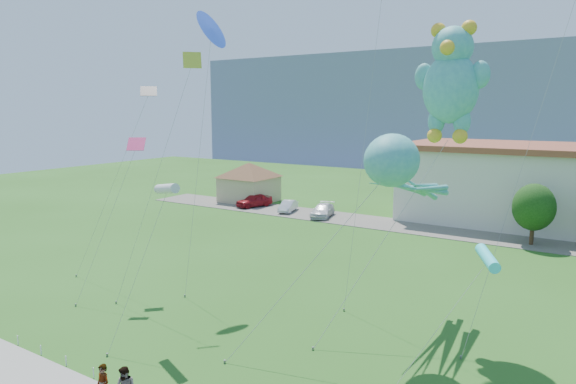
# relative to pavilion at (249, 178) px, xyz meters

# --- Properties ---
(ground) EXTENTS (160.00, 160.00, 0.00)m
(ground) POSITION_rel_pavilion_xyz_m (24.00, -38.00, -3.02)
(ground) COLOR #255417
(ground) RESTS_ON ground
(parking_strip) EXTENTS (70.00, 6.00, 0.06)m
(parking_strip) POSITION_rel_pavilion_xyz_m (24.00, -3.00, -2.99)
(parking_strip) COLOR #59544C
(parking_strip) RESTS_ON ground
(hill_ridge) EXTENTS (160.00, 50.00, 25.00)m
(hill_ridge) POSITION_rel_pavilion_xyz_m (24.00, 82.00, 9.48)
(hill_ridge) COLOR slate
(hill_ridge) RESTS_ON ground
(pavilion) EXTENTS (9.20, 9.20, 5.00)m
(pavilion) POSITION_rel_pavilion_xyz_m (0.00, 0.00, 0.00)
(pavilion) COLOR tan
(pavilion) RESTS_ON ground
(tree_near) EXTENTS (3.60, 3.60, 5.47)m
(tree_near) POSITION_rel_pavilion_xyz_m (34.00, -4.00, 0.36)
(tree_near) COLOR #3F2B19
(tree_near) RESTS_ON ground
(parked_car_red) EXTENTS (3.28, 4.97, 1.57)m
(parked_car_red) POSITION_rel_pavilion_xyz_m (2.86, -2.81, -2.18)
(parked_car_red) COLOR maroon
(parked_car_red) RESTS_ON parking_strip
(parked_car_silver) EXTENTS (2.35, 4.11, 1.28)m
(parked_car_silver) POSITION_rel_pavilion_xyz_m (8.02, -3.16, -2.32)
(parked_car_silver) COLOR silver
(parked_car_silver) RESTS_ON parking_strip
(parked_car_white) EXTENTS (3.14, 5.17, 1.40)m
(parked_car_white) POSITION_rel_pavilion_xyz_m (12.82, -3.54, -2.26)
(parked_car_white) COLOR silver
(parked_car_white) RESTS_ON parking_strip
(octopus_kite) EXTENTS (6.86, 12.25, 10.65)m
(octopus_kite) POSITION_rel_pavilion_xyz_m (30.54, -27.82, 5.67)
(octopus_kite) COLOR teal
(octopus_kite) RESTS_ON ground
(teddy_bear_kite) EXTENTS (6.13, 8.71, 16.34)m
(teddy_bear_kite) POSITION_rel_pavilion_xyz_m (31.92, -24.32, 10.33)
(teddy_bear_kite) COLOR teal
(teddy_bear_kite) RESTS_ON ground
(small_kite_pink) EXTENTS (1.63, 5.12, 10.04)m
(small_kite_pink) POSITION_rel_pavilion_xyz_m (13.72, -30.57, 5.59)
(small_kite_pink) COLOR #DE316E
(small_kite_pink) RESTS_ON ground
(small_kite_black) EXTENTS (4.89, 4.36, 13.46)m
(small_kite_black) POSITION_rel_pavilion_xyz_m (11.69, -27.86, 8.42)
(small_kite_black) COLOR black
(small_kite_black) RESTS_ON ground
(small_kite_blue) EXTENTS (1.91, 4.96, 17.73)m
(small_kite_blue) POSITION_rel_pavilion_xyz_m (16.41, -25.67, 13.63)
(small_kite_blue) COLOR blue
(small_kite_blue) RESTS_ON ground
(small_kite_yellow) EXTENTS (3.66, 4.88, 15.18)m
(small_kite_yellow) POSITION_rel_pavilion_xyz_m (17.16, -29.26, 9.83)
(small_kite_yellow) COLOR gold
(small_kite_yellow) RESTS_ON ground
(small_kite_white) EXTENTS (0.98, 4.81, 8.22)m
(small_kite_white) POSITION_rel_pavilion_xyz_m (20.48, -34.05, 4.70)
(small_kite_white) COLOR silver
(small_kite_white) RESTS_ON ground
(small_kite_cyan) EXTENTS (3.12, 6.73, 5.94)m
(small_kite_cyan) POSITION_rel_pavilion_xyz_m (35.39, -30.03, 2.44)
(small_kite_cyan) COLOR #36E6F3
(small_kite_cyan) RESTS_ON ground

